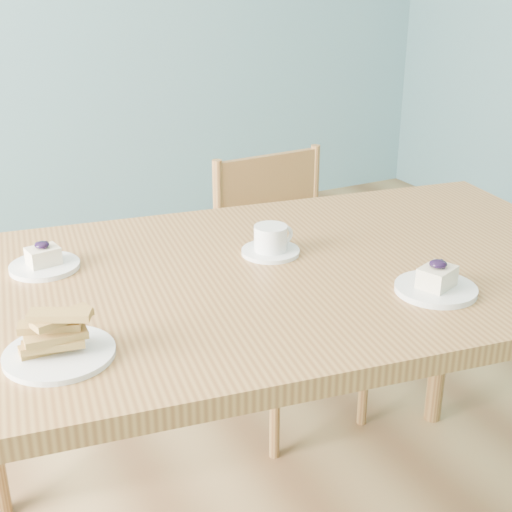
% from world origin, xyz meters
% --- Properties ---
extents(room, '(5.01, 5.01, 2.71)m').
position_xyz_m(room, '(0.00, 0.00, 1.35)').
color(room, '#A37E4C').
rests_on(room, ground).
extents(dining_table, '(1.68, 1.12, 0.84)m').
position_xyz_m(dining_table, '(0.03, -0.16, 0.75)').
color(dining_table, olive).
rests_on(dining_table, ground).
extents(dining_chair, '(0.43, 0.41, 0.91)m').
position_xyz_m(dining_chair, '(0.38, 0.41, 0.46)').
color(dining_chair, olive).
rests_on(dining_chair, ground).
extents(cheesecake_plate_near, '(0.17, 0.17, 0.07)m').
position_xyz_m(cheesecake_plate_near, '(0.25, -0.41, 0.86)').
color(cheesecake_plate_near, silver).
rests_on(cheesecake_plate_near, dining_table).
extents(cheesecake_plate_far, '(0.16, 0.16, 0.07)m').
position_xyz_m(cheesecake_plate_far, '(-0.45, 0.09, 0.85)').
color(cheesecake_plate_far, silver).
rests_on(cheesecake_plate_far, dining_table).
extents(coffee_cup, '(0.14, 0.14, 0.07)m').
position_xyz_m(coffee_cup, '(0.05, -0.07, 0.87)').
color(coffee_cup, silver).
rests_on(coffee_cup, dining_table).
extents(biscotti_plate, '(0.20, 0.20, 0.09)m').
position_xyz_m(biscotti_plate, '(-0.51, -0.31, 0.87)').
color(biscotti_plate, silver).
rests_on(biscotti_plate, dining_table).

